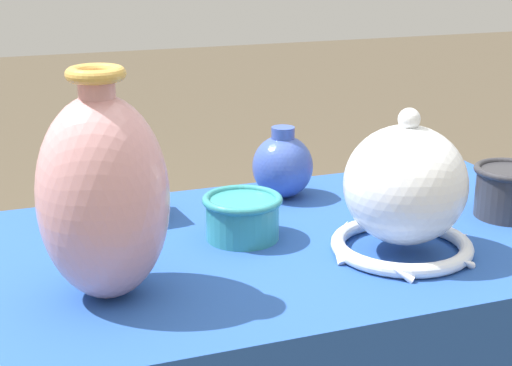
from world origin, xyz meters
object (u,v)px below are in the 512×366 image
object	(u,v)px
mosaic_tile_box	(116,193)
cup_wide_charcoal	(509,190)
vase_dome_bell	(405,193)
vase_tall_bulbous	(103,196)
cup_wide_teal	(242,215)
cup_wide_terracotta	(398,163)
jar_round_cobalt	(283,166)

from	to	relation	value
mosaic_tile_box	cup_wide_charcoal	distance (m)	0.66
vase_dome_bell	vase_tall_bulbous	bearing A→B (deg)	179.24
cup_wide_charcoal	cup_wide_teal	xyz separation A→B (m)	(-0.46, 0.06, -0.01)
vase_tall_bulbous	mosaic_tile_box	xyz separation A→B (m)	(0.06, 0.28, -0.09)
cup_wide_charcoal	cup_wide_teal	distance (m)	0.46
mosaic_tile_box	vase_dome_bell	bearing A→B (deg)	-43.20
mosaic_tile_box	cup_wide_terracotta	xyz separation A→B (m)	(0.53, -0.01, -0.00)
mosaic_tile_box	cup_wide_terracotta	bearing A→B (deg)	-6.23
mosaic_tile_box	jar_round_cobalt	xyz separation A→B (m)	(0.31, 0.01, 0.01)
jar_round_cobalt	cup_wide_charcoal	xyz separation A→B (m)	(0.32, -0.23, -0.01)
vase_tall_bulbous	cup_wide_charcoal	distance (m)	0.70
cup_wide_teal	cup_wide_terracotta	bearing A→B (deg)	22.31
cup_wide_terracotta	cup_wide_charcoal	size ratio (longest dim) A/B	1.06
vase_tall_bulbous	jar_round_cobalt	size ratio (longest dim) A/B	2.35
cup_wide_terracotta	cup_wide_teal	xyz separation A→B (m)	(-0.36, -0.15, -0.01)
cup_wide_teal	jar_round_cobalt	bearing A→B (deg)	51.19
cup_wide_terracotta	jar_round_cobalt	world-z (taller)	jar_round_cobalt
vase_tall_bulbous	cup_wide_terracotta	distance (m)	0.67
cup_wide_terracotta	jar_round_cobalt	size ratio (longest dim) A/B	1.00
cup_wide_terracotta	vase_tall_bulbous	bearing A→B (deg)	-154.98
vase_tall_bulbous	mosaic_tile_box	world-z (taller)	vase_tall_bulbous
cup_wide_charcoal	cup_wide_teal	bearing A→B (deg)	172.56
vase_tall_bulbous	vase_dome_bell	distance (m)	0.44
vase_dome_bell	jar_round_cobalt	world-z (taller)	vase_dome_bell
vase_tall_bulbous	cup_wide_teal	size ratio (longest dim) A/B	2.41
cup_wide_charcoal	jar_round_cobalt	bearing A→B (deg)	144.51
vase_tall_bulbous	cup_wide_charcoal	xyz separation A→B (m)	(0.69, 0.07, -0.09)
vase_dome_bell	mosaic_tile_box	xyz separation A→B (m)	(-0.38, 0.29, -0.05)
vase_dome_bell	cup_wide_charcoal	size ratio (longest dim) A/B	1.84
cup_wide_teal	mosaic_tile_box	bearing A→B (deg)	137.63
vase_dome_bell	cup_wide_terracotta	distance (m)	0.33
mosaic_tile_box	cup_wide_terracotta	world-z (taller)	mosaic_tile_box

